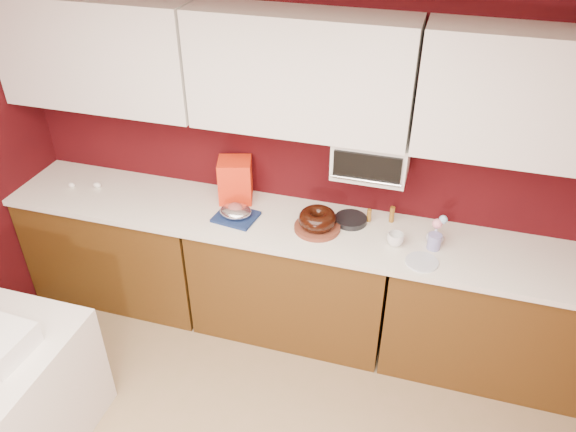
% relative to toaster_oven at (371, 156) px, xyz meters
% --- Properties ---
extents(ceiling, '(4.00, 4.50, 0.02)m').
position_rel_toaster_oven_xyz_m(ceiling, '(-0.45, -2.10, 1.12)').
color(ceiling, white).
rests_on(ceiling, wall_back).
extents(wall_back, '(4.00, 0.02, 2.50)m').
position_rel_toaster_oven_xyz_m(wall_back, '(-0.45, 0.15, -0.12)').
color(wall_back, '#3B080B').
rests_on(wall_back, floor).
extents(base_cabinet_left, '(1.31, 0.58, 0.86)m').
position_rel_toaster_oven_xyz_m(base_cabinet_left, '(-1.78, -0.17, -0.95)').
color(base_cabinet_left, '#4F310F').
rests_on(base_cabinet_left, floor).
extents(base_cabinet_center, '(1.31, 0.58, 0.86)m').
position_rel_toaster_oven_xyz_m(base_cabinet_center, '(-0.45, -0.17, -0.95)').
color(base_cabinet_center, '#4F310F').
rests_on(base_cabinet_center, floor).
extents(base_cabinet_right, '(1.31, 0.58, 0.86)m').
position_rel_toaster_oven_xyz_m(base_cabinet_right, '(0.88, -0.17, -0.95)').
color(base_cabinet_right, '#4F310F').
rests_on(base_cabinet_right, floor).
extents(countertop, '(4.00, 0.62, 0.04)m').
position_rel_toaster_oven_xyz_m(countertop, '(-0.45, -0.17, -0.49)').
color(countertop, white).
rests_on(countertop, base_cabinet_center).
extents(upper_cabinet_left, '(1.31, 0.33, 0.70)m').
position_rel_toaster_oven_xyz_m(upper_cabinet_left, '(-1.78, -0.02, 0.48)').
color(upper_cabinet_left, white).
rests_on(upper_cabinet_left, wall_back).
extents(upper_cabinet_center, '(1.31, 0.33, 0.70)m').
position_rel_toaster_oven_xyz_m(upper_cabinet_center, '(-0.45, -0.02, 0.48)').
color(upper_cabinet_center, white).
rests_on(upper_cabinet_center, wall_back).
extents(upper_cabinet_right, '(1.31, 0.33, 0.70)m').
position_rel_toaster_oven_xyz_m(upper_cabinet_right, '(0.88, -0.02, 0.48)').
color(upper_cabinet_right, white).
rests_on(upper_cabinet_right, wall_back).
extents(toaster_oven, '(0.45, 0.30, 0.25)m').
position_rel_toaster_oven_xyz_m(toaster_oven, '(0.00, 0.00, 0.00)').
color(toaster_oven, white).
rests_on(toaster_oven, upper_cabinet_center).
extents(toaster_oven_door, '(0.40, 0.02, 0.18)m').
position_rel_toaster_oven_xyz_m(toaster_oven_door, '(0.00, -0.16, 0.00)').
color(toaster_oven_door, black).
rests_on(toaster_oven_door, toaster_oven).
extents(toaster_oven_handle, '(0.42, 0.02, 0.02)m').
position_rel_toaster_oven_xyz_m(toaster_oven_handle, '(0.00, -0.18, -0.07)').
color(toaster_oven_handle, silver).
rests_on(toaster_oven_handle, toaster_oven).
extents(cake_base, '(0.37, 0.37, 0.03)m').
position_rel_toaster_oven_xyz_m(cake_base, '(-0.28, -0.19, -0.46)').
color(cake_base, brown).
rests_on(cake_base, countertop).
extents(bundt_cake, '(0.31, 0.31, 0.10)m').
position_rel_toaster_oven_xyz_m(bundt_cake, '(-0.28, -0.19, -0.39)').
color(bundt_cake, black).
rests_on(bundt_cake, cake_base).
extents(navy_towel, '(0.29, 0.26, 0.02)m').
position_rel_toaster_oven_xyz_m(navy_towel, '(-0.82, -0.22, -0.46)').
color(navy_towel, navy).
rests_on(navy_towel, countertop).
extents(foil_ham_nest, '(0.26, 0.24, 0.08)m').
position_rel_toaster_oven_xyz_m(foil_ham_nest, '(-0.82, -0.22, -0.42)').
color(foil_ham_nest, white).
rests_on(foil_ham_nest, navy_towel).
extents(roasted_ham, '(0.13, 0.11, 0.07)m').
position_rel_toaster_oven_xyz_m(roasted_ham, '(-0.82, -0.22, -0.40)').
color(roasted_ham, '#A14F4A').
rests_on(roasted_ham, foil_ham_nest).
extents(pandoro_box, '(0.27, 0.25, 0.30)m').
position_rel_toaster_oven_xyz_m(pandoro_box, '(-0.91, 0.01, -0.32)').
color(pandoro_box, red).
rests_on(pandoro_box, countertop).
extents(dark_pan, '(0.23, 0.23, 0.04)m').
position_rel_toaster_oven_xyz_m(dark_pan, '(-0.09, -0.05, -0.46)').
color(dark_pan, black).
rests_on(dark_pan, countertop).
extents(coffee_mug, '(0.13, 0.13, 0.10)m').
position_rel_toaster_oven_xyz_m(coffee_mug, '(0.22, -0.21, -0.43)').
color(coffee_mug, white).
rests_on(coffee_mug, countertop).
extents(blue_jar, '(0.11, 0.11, 0.10)m').
position_rel_toaster_oven_xyz_m(blue_jar, '(0.45, -0.18, -0.43)').
color(blue_jar, navy).
rests_on(blue_jar, countertop).
extents(flower_vase, '(0.11, 0.11, 0.13)m').
position_rel_toaster_oven_xyz_m(flower_vase, '(0.45, -0.13, -0.41)').
color(flower_vase, silver).
rests_on(flower_vase, countertop).
extents(flower_pink, '(0.06, 0.06, 0.06)m').
position_rel_toaster_oven_xyz_m(flower_pink, '(0.45, -0.13, -0.33)').
color(flower_pink, pink).
rests_on(flower_pink, flower_vase).
extents(flower_blue, '(0.05, 0.05, 0.05)m').
position_rel_toaster_oven_xyz_m(flower_blue, '(0.48, -0.11, -0.30)').
color(flower_blue, '#99D2F6').
rests_on(flower_blue, flower_vase).
extents(china_plate, '(0.26, 0.26, 0.01)m').
position_rel_toaster_oven_xyz_m(china_plate, '(0.40, -0.34, -0.47)').
color(china_plate, silver).
rests_on(china_plate, countertop).
extents(amber_bottle, '(0.03, 0.03, 0.09)m').
position_rel_toaster_oven_xyz_m(amber_bottle, '(0.02, -0.00, -0.43)').
color(amber_bottle, brown).
rests_on(amber_bottle, countertop).
extents(egg_left, '(0.06, 0.05, 0.04)m').
position_rel_toaster_oven_xyz_m(egg_left, '(-2.09, -0.18, -0.46)').
color(egg_left, white).
rests_on(egg_left, countertop).
extents(egg_right, '(0.07, 0.06, 0.04)m').
position_rel_toaster_oven_xyz_m(egg_right, '(-1.91, -0.13, -0.45)').
color(egg_right, white).
rests_on(egg_right, countertop).
extents(amber_bottle_tall, '(0.04, 0.04, 0.11)m').
position_rel_toaster_oven_xyz_m(amber_bottle_tall, '(0.16, 0.04, -0.42)').
color(amber_bottle_tall, brown).
rests_on(amber_bottle_tall, countertop).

